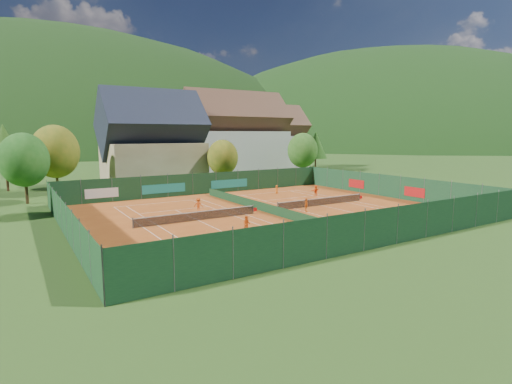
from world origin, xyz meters
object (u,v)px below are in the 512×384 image
object	(u,v)px
chalet	(152,145)
player_right_far_a	(277,189)
hotel_block_a	(235,139)
player_right_near	(306,205)
player_right_far_b	(316,191)
player_left_near	(214,244)
player_left_far	(198,205)
player_left_mid	(247,224)
ball_hopper	(429,214)
hotel_block_b	(270,142)

from	to	relation	value
chalet	player_right_far_a	xyz separation A→B (m)	(11.91, -19.26, -6.02)
hotel_block_a	player_right_near	xyz separation A→B (m)	(-12.09, -38.18, -6.61)
player_right_near	player_right_far_b	xyz separation A→B (m)	(8.19, 8.10, -0.01)
player_left_near	player_right_far_a	size ratio (longest dim) A/B	1.31
player_left_near	chalet	bearing A→B (deg)	42.72
chalet	player_left_far	distance (m)	26.66
chalet	player_left_near	xyz separation A→B (m)	(-8.58, -41.09, -5.83)
player_left_far	player_right_far_a	size ratio (longest dim) A/B	1.27
player_left_mid	player_right_near	distance (m)	10.99
player_right_far_a	ball_hopper	bearing A→B (deg)	69.28
chalet	player_right_far_b	world-z (taller)	chalet
chalet	player_right_far_a	world-z (taller)	chalet
ball_hopper	player_right_far_a	size ratio (longest dim) A/B	0.66
hotel_block_a	player_right_near	size ratio (longest dim) A/B	14.02
hotel_block_a	player_right_far_b	size ratio (longest dim) A/B	14.24
player_left_near	player_right_far_a	distance (m)	29.95
player_left_far	player_right_far_a	xyz separation A→B (m)	(15.04, 6.57, -0.16)
player_right_near	hotel_block_a	bearing A→B (deg)	18.28
hotel_block_a	player_right_far_a	xyz separation A→B (m)	(-7.09, -25.26, -6.78)
player_right_far_b	ball_hopper	bearing A→B (deg)	83.75
ball_hopper	player_right_far_a	world-z (taller)	player_right_far_a
player_left_mid	player_right_far_a	distance (m)	22.91
hotel_block_a	hotel_block_b	world-z (taller)	hotel_block_a
player_right_far_b	hotel_block_a	bearing A→B (deg)	-103.89
player_right_near	chalet	bearing A→B (deg)	47.97
ball_hopper	player_left_near	xyz separation A→B (m)	(-23.76, 0.49, 0.24)
player_left_near	ball_hopper	bearing A→B (deg)	-36.67
player_left_near	player_right_far_a	xyz separation A→B (m)	(20.49, 21.84, -0.19)
hotel_block_b	player_left_near	xyz separation A→B (m)	(-41.58, -55.09, -5.83)
player_left_near	player_left_mid	bearing A→B (deg)	5.13
player_left_far	player_left_mid	bearing A→B (deg)	120.18
hotel_block_b	player_right_far_a	size ratio (longest dim) A/B	14.23
hotel_block_a	player_left_mid	bearing A→B (deg)	-117.59
hotel_block_a	player_left_mid	world-z (taller)	hotel_block_a
hotel_block_a	player_left_near	distance (m)	54.97
player_left_mid	player_right_near	size ratio (longest dim) A/B	0.92
player_left_far	player_right_far_b	size ratio (longest dim) A/B	1.02
ball_hopper	player_left_near	world-z (taller)	player_left_near
player_left_near	player_left_far	distance (m)	16.21
ball_hopper	player_left_far	xyz separation A→B (m)	(-18.31, 15.76, 0.21)
player_left_near	hotel_block_b	bearing A→B (deg)	17.47
player_left_near	player_left_far	size ratio (longest dim) A/B	1.03
hotel_block_a	player_right_far_b	distance (m)	31.05
hotel_block_a	player_left_near	world-z (taller)	hotel_block_a
hotel_block_b	player_left_far	size ratio (longest dim) A/B	11.22
ball_hopper	player_left_near	distance (m)	23.77
ball_hopper	player_left_mid	world-z (taller)	player_left_mid
player_left_near	player_right_far_a	world-z (taller)	player_left_near
ball_hopper	player_left_mid	distance (m)	19.08
chalet	hotel_block_b	bearing A→B (deg)	22.99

